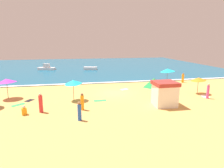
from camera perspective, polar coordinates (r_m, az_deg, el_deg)
The scene contains 22 objects.
ground_plane at distance 25.06m, azimuth 0.73°, elevation -2.63°, with size 60.00×60.00×0.00m, color #E0A856.
ocean_water at distance 52.34m, azimuth -5.58°, elevation 5.16°, with size 60.00×44.00×0.10m, color #196084.
wave_breaker_foam at distance 31.06m, azimuth -1.64°, elevation 0.48°, with size 57.00×0.70×0.01m, color white.
lifeguard_cabana at distance 20.69m, azimuth 14.86°, elevation -2.63°, with size 2.27×2.23×2.47m.
beach_umbrella_0 at distance 31.62m, azimuth 15.63°, elevation 3.86°, with size 2.83×2.80×2.42m.
beach_umbrella_1 at distance 21.98m, azimuth -11.08°, elevation 0.58°, with size 2.64×2.65×2.38m.
beach_umbrella_2 at distance 25.16m, azimuth -28.04°, elevation 0.85°, with size 2.85×2.84×2.37m.
beach_umbrella_3 at distance 26.66m, azimuth 23.56°, elevation 1.32°, with size 1.97×1.94×2.13m.
beach_tent at distance 28.29m, azimuth 11.91°, elevation 0.30°, with size 2.59×2.22×1.42m.
beachgoer_0 at distance 19.07m, azimuth -8.53°, elevation -5.13°, with size 0.45×0.45×1.63m.
beachgoer_1 at distance 33.28m, azimuth 19.65°, elevation 1.61°, with size 0.47×0.47×1.54m.
beachgoer_2 at distance 19.34m, azimuth -19.76°, elevation -5.24°, with size 0.38×0.38×1.82m.
beachgoer_3 at distance 19.41m, azimuth -23.87°, elevation -7.05°, with size 0.52×0.52×0.85m.
beachgoer_4 at distance 16.64m, azimuth -9.32°, elevation -7.75°, with size 0.44×0.44×1.62m.
beachgoer_5 at distance 25.03m, azimuth 25.81°, elevation -1.89°, with size 0.37×0.37×1.75m.
beach_towel_0 at distance 26.16m, azimuth 25.08°, elevation -3.15°, with size 1.14×1.49×0.01m.
beach_towel_1 at distance 22.66m, azimuth -25.30°, elevation -5.43°, with size 1.49×1.43×0.01m.
beach_towel_2 at distance 21.97m, azimuth -3.42°, elevation -4.78°, with size 1.41×0.74×0.01m.
beach_towel_3 at distance 27.04m, azimuth 3.57°, elevation -1.53°, with size 1.21×0.93×0.01m.
beach_towel_4 at distance 23.79m, azimuth -22.60°, elevation -4.39°, with size 1.09×1.23×0.01m.
small_boat_0 at distance 47.02m, azimuth -18.25°, elevation 4.42°, with size 4.01×2.24×1.39m.
small_boat_1 at distance 45.18m, azimuth -6.23°, elevation 4.50°, with size 3.16×1.76×0.64m.
Camera 1 is at (-4.97, -23.71, 6.41)m, focal length 31.88 mm.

